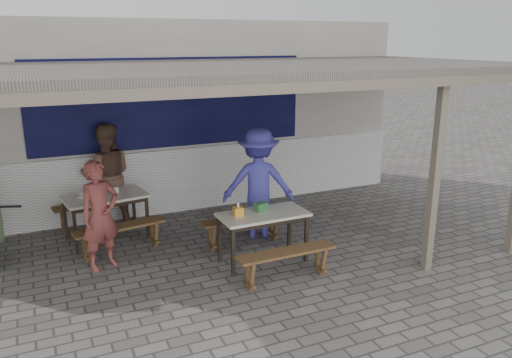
{
  "coord_description": "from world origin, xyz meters",
  "views": [
    {
      "loc": [
        -2.54,
        -5.85,
        3.15
      ],
      "look_at": [
        0.5,
        0.9,
        1.08
      ],
      "focal_mm": 35.0,
      "sensor_mm": 36.0,
      "label": 1
    }
  ],
  "objects": [
    {
      "name": "condiment_bowl",
      "position": [
        -1.97,
        2.1,
        0.77
      ],
      "size": [
        0.21,
        0.21,
        0.05
      ],
      "primitive_type": "imported",
      "rotation": [
        0.0,
        0.0,
        -0.13
      ],
      "color": "silver",
      "rests_on": "table_left"
    },
    {
      "name": "bench_left_street",
      "position": [
        -1.52,
        1.4,
        0.33
      ],
      "size": [
        1.39,
        0.49,
        0.45
      ],
      "rotation": [
        0.0,
        0.0,
        0.16
      ],
      "color": "brown",
      "rests_on": "ground"
    },
    {
      "name": "donation_box",
      "position": [
        0.33,
        0.37,
        0.81
      ],
      "size": [
        0.21,
        0.16,
        0.12
      ],
      "primitive_type": "cube",
      "rotation": [
        0.0,
        0.0,
        0.25
      ],
      "color": "#2F6B35",
      "rests_on": "table_right"
    },
    {
      "name": "patron_wall_side",
      "position": [
        -1.48,
        2.75,
        0.9
      ],
      "size": [
        0.96,
        0.79,
        1.79
      ],
      "primitive_type": "imported",
      "rotation": [
        0.0,
        0.0,
        3.0
      ],
      "color": "brown",
      "rests_on": "ground"
    },
    {
      "name": "warung_roof",
      "position": [
        0.02,
        0.9,
        2.71
      ],
      "size": [
        9.0,
        4.21,
        2.81
      ],
      "color": "#625954",
      "rests_on": "ground"
    },
    {
      "name": "condiment_jar",
      "position": [
        -1.43,
        2.16,
        0.8
      ],
      "size": [
        0.08,
        0.08,
        0.09
      ],
      "primitive_type": "cylinder",
      "color": "silver",
      "rests_on": "table_left"
    },
    {
      "name": "patron_right_table",
      "position": [
        0.69,
        1.24,
        0.9
      ],
      "size": [
        1.33,
        1.05,
        1.8
      ],
      "primitive_type": "imported",
      "rotation": [
        0.0,
        0.0,
        2.76
      ],
      "color": "#413EA4",
      "rests_on": "ground"
    },
    {
      "name": "table_left",
      "position": [
        -1.63,
        2.07,
        0.67
      ],
      "size": [
        1.36,
        0.94,
        0.75
      ],
      "rotation": [
        0.0,
        0.0,
        0.16
      ],
      "color": "beige",
      "rests_on": "ground"
    },
    {
      "name": "ground",
      "position": [
        0.0,
        0.0,
        0.0
      ],
      "size": [
        60.0,
        60.0,
        0.0
      ],
      "primitive_type": "plane",
      "color": "slate",
      "rests_on": "ground"
    },
    {
      "name": "table_right",
      "position": [
        0.32,
        0.26,
        0.67
      ],
      "size": [
        1.28,
        0.65,
        0.75
      ],
      "rotation": [
        0.0,
        0.0,
        0.01
      ],
      "color": "beige",
      "rests_on": "ground"
    },
    {
      "name": "bench_right_wall",
      "position": [
        0.32,
        0.98,
        0.33
      ],
      "size": [
        1.38,
        0.3,
        0.45
      ],
      "rotation": [
        0.0,
        0.0,
        0.01
      ],
      "color": "brown",
      "rests_on": "ground"
    },
    {
      "name": "patron_street_side",
      "position": [
        -1.83,
        1.02,
        0.78
      ],
      "size": [
        0.67,
        0.56,
        1.57
      ],
      "primitive_type": "imported",
      "rotation": [
        0.0,
        0.0,
        0.39
      ],
      "color": "brown",
      "rests_on": "ground"
    },
    {
      "name": "bench_left_wall",
      "position": [
        -1.73,
        2.74,
        0.33
      ],
      "size": [
        1.39,
        0.49,
        0.45
      ],
      "rotation": [
        0.0,
        0.0,
        0.16
      ],
      "color": "brown",
      "rests_on": "ground"
    },
    {
      "name": "bench_right_street",
      "position": [
        0.33,
        -0.45,
        0.33
      ],
      "size": [
        1.38,
        0.3,
        0.45
      ],
      "rotation": [
        0.0,
        0.0,
        0.01
      ],
      "color": "brown",
      "rests_on": "ground"
    },
    {
      "name": "tissue_box",
      "position": [
        -0.04,
        0.31,
        0.81
      ],
      "size": [
        0.14,
        0.14,
        0.13
      ],
      "primitive_type": "cube",
      "rotation": [
        0.0,
        0.0,
        -0.06
      ],
      "color": "orange",
      "rests_on": "table_right"
    },
    {
      "name": "back_wall",
      "position": [
        -0.0,
        3.58,
        1.72
      ],
      "size": [
        9.0,
        1.28,
        3.5
      ],
      "color": "beige",
      "rests_on": "ground"
    }
  ]
}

